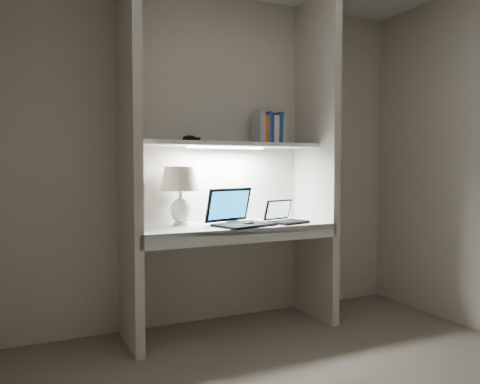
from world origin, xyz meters
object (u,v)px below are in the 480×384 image
laptop_main (238,217)px  speaker (226,212)px  laptop_netbook (285,217)px  table_lamp (180,186)px  book_row (268,129)px

laptop_main → speaker: size_ratio=3.37×
laptop_netbook → table_lamp: bearing=149.1°
laptop_netbook → speaker: (-0.35, 0.30, 0.03)m
table_lamp → book_row: size_ratio=1.71×
laptop_netbook → book_row: (-0.01, 0.24, 0.67)m
laptop_main → laptop_netbook: laptop_main is taller
table_lamp → laptop_netbook: 0.81m
table_lamp → laptop_netbook: table_lamp is taller
table_lamp → laptop_main: bearing=-24.6°
table_lamp → laptop_main: size_ratio=0.88×
laptop_main → speaker: bearing=67.1°
laptop_main → speaker: (0.03, 0.28, 0.01)m
laptop_main → book_row: bearing=14.1°
book_row → laptop_main: bearing=-148.6°
table_lamp → speaker: bearing=15.7°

